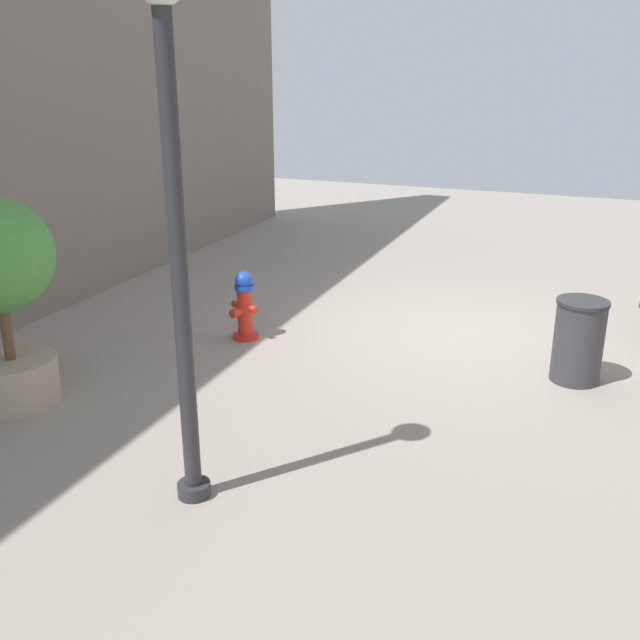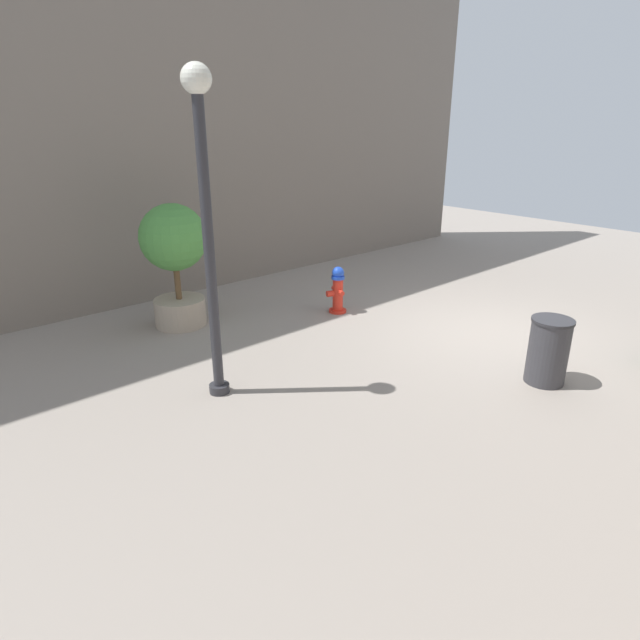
# 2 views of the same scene
# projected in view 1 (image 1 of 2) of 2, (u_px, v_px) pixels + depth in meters

# --- Properties ---
(ground_plane) EXTENTS (23.40, 23.40, 0.00)m
(ground_plane) POSITION_uv_depth(u_px,v_px,m) (459.00, 334.00, 9.84)
(ground_plane) COLOR gray
(fire_hydrant) EXTENTS (0.43, 0.41, 0.92)m
(fire_hydrant) POSITION_uv_depth(u_px,v_px,m) (244.00, 305.00, 9.54)
(fire_hydrant) COLOR red
(fire_hydrant) RESTS_ON ground_plane
(street_lamp) EXTENTS (0.36, 0.36, 4.18)m
(street_lamp) POSITION_uv_depth(u_px,v_px,m) (174.00, 192.00, 5.32)
(street_lamp) COLOR #2D2D33
(street_lamp) RESTS_ON ground_plane
(trash_bin) EXTENTS (0.58, 0.58, 0.97)m
(trash_bin) POSITION_uv_depth(u_px,v_px,m) (578.00, 341.00, 8.26)
(trash_bin) COLOR #38383D
(trash_bin) RESTS_ON ground_plane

